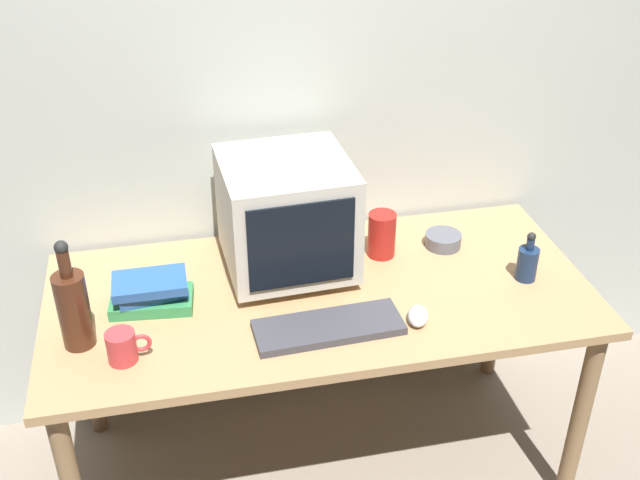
{
  "coord_description": "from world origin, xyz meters",
  "views": [
    {
      "loc": [
        -0.4,
        -1.88,
        2.08
      ],
      "look_at": [
        0.0,
        0.0,
        0.91
      ],
      "focal_mm": 43.33,
      "sensor_mm": 36.0,
      "label": 1
    }
  ],
  "objects_px": {
    "bottle_tall": "(73,307)",
    "bottle_short": "(527,262)",
    "mug": "(123,347)",
    "crt_monitor": "(287,216)",
    "metal_canister": "(382,235)",
    "book_stack": "(151,292)",
    "cd_spindle": "(443,240)",
    "computer_mouse": "(418,316)",
    "keyboard": "(328,327)"
  },
  "relations": [
    {
      "from": "bottle_tall",
      "to": "cd_spindle",
      "type": "height_order",
      "value": "bottle_tall"
    },
    {
      "from": "computer_mouse",
      "to": "bottle_tall",
      "type": "relative_size",
      "value": 0.3
    },
    {
      "from": "bottle_tall",
      "to": "crt_monitor",
      "type": "bearing_deg",
      "value": 21.84
    },
    {
      "from": "crt_monitor",
      "to": "mug",
      "type": "height_order",
      "value": "crt_monitor"
    },
    {
      "from": "crt_monitor",
      "to": "metal_canister",
      "type": "distance_m",
      "value": 0.33
    },
    {
      "from": "crt_monitor",
      "to": "metal_canister",
      "type": "bearing_deg",
      "value": 3.41
    },
    {
      "from": "computer_mouse",
      "to": "cd_spindle",
      "type": "height_order",
      "value": "cd_spindle"
    },
    {
      "from": "computer_mouse",
      "to": "book_stack",
      "type": "bearing_deg",
      "value": -177.9
    },
    {
      "from": "keyboard",
      "to": "bottle_tall",
      "type": "xyz_separation_m",
      "value": [
        -0.68,
        0.09,
        0.11
      ]
    },
    {
      "from": "book_stack",
      "to": "metal_canister",
      "type": "bearing_deg",
      "value": 9.96
    },
    {
      "from": "keyboard",
      "to": "bottle_short",
      "type": "distance_m",
      "value": 0.67
    },
    {
      "from": "computer_mouse",
      "to": "book_stack",
      "type": "height_order",
      "value": "book_stack"
    },
    {
      "from": "mug",
      "to": "cd_spindle",
      "type": "distance_m",
      "value": 1.1
    },
    {
      "from": "keyboard",
      "to": "cd_spindle",
      "type": "distance_m",
      "value": 0.6
    },
    {
      "from": "bottle_short",
      "to": "cd_spindle",
      "type": "height_order",
      "value": "bottle_short"
    },
    {
      "from": "book_stack",
      "to": "cd_spindle",
      "type": "distance_m",
      "value": 0.96
    },
    {
      "from": "bottle_short",
      "to": "metal_canister",
      "type": "bearing_deg",
      "value": 150.3
    },
    {
      "from": "bottle_tall",
      "to": "book_stack",
      "type": "relative_size",
      "value": 1.32
    },
    {
      "from": "keyboard",
      "to": "cd_spindle",
      "type": "bearing_deg",
      "value": 35.1
    },
    {
      "from": "keyboard",
      "to": "bottle_tall",
      "type": "distance_m",
      "value": 0.7
    },
    {
      "from": "mug",
      "to": "cd_spindle",
      "type": "xyz_separation_m",
      "value": [
        1.03,
        0.37,
        -0.02
      ]
    },
    {
      "from": "cd_spindle",
      "to": "metal_canister",
      "type": "relative_size",
      "value": 0.8
    },
    {
      "from": "mug",
      "to": "cd_spindle",
      "type": "bearing_deg",
      "value": 19.89
    },
    {
      "from": "bottle_short",
      "to": "book_stack",
      "type": "bearing_deg",
      "value": 175.03
    },
    {
      "from": "bottle_tall",
      "to": "mug",
      "type": "distance_m",
      "value": 0.17
    },
    {
      "from": "computer_mouse",
      "to": "keyboard",
      "type": "bearing_deg",
      "value": -162.28
    },
    {
      "from": "bottle_tall",
      "to": "cd_spindle",
      "type": "distance_m",
      "value": 1.19
    },
    {
      "from": "crt_monitor",
      "to": "keyboard",
      "type": "relative_size",
      "value": 0.96
    },
    {
      "from": "keyboard",
      "to": "mug",
      "type": "relative_size",
      "value": 3.5
    },
    {
      "from": "bottle_tall",
      "to": "bottle_short",
      "type": "xyz_separation_m",
      "value": [
        1.34,
        0.04,
        -0.06
      ]
    },
    {
      "from": "bottle_tall",
      "to": "bottle_short",
      "type": "height_order",
      "value": "bottle_tall"
    },
    {
      "from": "crt_monitor",
      "to": "bottle_short",
      "type": "bearing_deg",
      "value": -16.42
    },
    {
      "from": "crt_monitor",
      "to": "computer_mouse",
      "type": "bearing_deg",
      "value": -47.66
    },
    {
      "from": "crt_monitor",
      "to": "keyboard",
      "type": "distance_m",
      "value": 0.39
    },
    {
      "from": "cd_spindle",
      "to": "keyboard",
      "type": "bearing_deg",
      "value": -142.25
    },
    {
      "from": "computer_mouse",
      "to": "bottle_tall",
      "type": "xyz_separation_m",
      "value": [
        -0.94,
        0.1,
        0.11
      ]
    },
    {
      "from": "book_stack",
      "to": "cd_spindle",
      "type": "relative_size",
      "value": 2.09
    },
    {
      "from": "bottle_short",
      "to": "mug",
      "type": "relative_size",
      "value": 1.38
    },
    {
      "from": "crt_monitor",
      "to": "metal_canister",
      "type": "xyz_separation_m",
      "value": [
        0.31,
        0.02,
        -0.12
      ]
    },
    {
      "from": "book_stack",
      "to": "mug",
      "type": "xyz_separation_m",
      "value": [
        -0.08,
        -0.24,
        -0.0
      ]
    },
    {
      "from": "keyboard",
      "to": "bottle_tall",
      "type": "relative_size",
      "value": 1.27
    },
    {
      "from": "book_stack",
      "to": "crt_monitor",
      "type": "bearing_deg",
      "value": 14.61
    },
    {
      "from": "crt_monitor",
      "to": "keyboard",
      "type": "height_order",
      "value": "crt_monitor"
    },
    {
      "from": "mug",
      "to": "bottle_short",
      "type": "bearing_deg",
      "value": 6.45
    },
    {
      "from": "bottle_tall",
      "to": "metal_canister",
      "type": "relative_size",
      "value": 2.21
    },
    {
      "from": "book_stack",
      "to": "bottle_short",
      "type": "bearing_deg",
      "value": -4.97
    },
    {
      "from": "keyboard",
      "to": "book_stack",
      "type": "distance_m",
      "value": 0.53
    },
    {
      "from": "bottle_tall",
      "to": "mug",
      "type": "relative_size",
      "value": 2.76
    },
    {
      "from": "cd_spindle",
      "to": "metal_canister",
      "type": "xyz_separation_m",
      "value": [
        -0.22,
        -0.01,
        0.05
      ]
    },
    {
      "from": "metal_canister",
      "to": "bottle_tall",
      "type": "bearing_deg",
      "value": -163.97
    }
  ]
}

